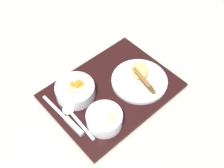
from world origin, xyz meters
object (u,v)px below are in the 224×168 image
object	(u,v)px
bowl_salad	(75,90)
bowl_soup	(104,118)
knife	(70,123)
plate_main	(140,79)
spoon	(73,115)

from	to	relation	value
bowl_salad	bowl_soup	size ratio (longest dim) A/B	1.15
bowl_salad	knife	distance (m)	0.11
plate_main	spoon	world-z (taller)	plate_main
plate_main	bowl_soup	bearing A→B (deg)	-163.74
bowl_salad	plate_main	xyz separation A→B (m)	(0.21, -0.09, -0.01)
bowl_soup	plate_main	world-z (taller)	plate_main
bowl_salad	spoon	bearing A→B (deg)	-130.56
bowl_salad	bowl_soup	world-z (taller)	bowl_salad
bowl_salad	bowl_soup	bearing A→B (deg)	-85.96
bowl_soup	knife	world-z (taller)	bowl_soup
bowl_salad	spoon	distance (m)	0.09
bowl_soup	spoon	bearing A→B (deg)	127.31
bowl_soup	spoon	distance (m)	0.11
knife	bowl_salad	bearing A→B (deg)	-47.97
knife	plate_main	bearing A→B (deg)	-97.05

